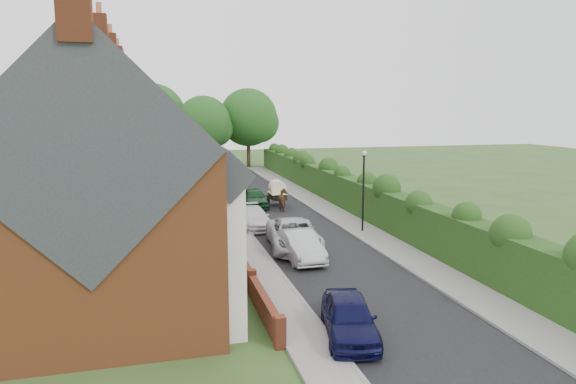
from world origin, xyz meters
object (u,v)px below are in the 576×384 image
at_px(car_beige, 220,181).
at_px(horse_cart, 277,191).
at_px(car_silver_b, 294,235).
at_px(car_silver_a, 300,246).
at_px(lamppost, 364,181).
at_px(car_white, 253,218).
at_px(horse, 284,200).
at_px(car_grey, 225,173).
at_px(car_navy, 349,317).
at_px(car_red, 229,191).
at_px(car_green, 255,198).

bearing_deg(car_beige, horse_cart, -69.66).
bearing_deg(car_silver_b, car_silver_a, -89.85).
height_order(lamppost, car_white, lamppost).
height_order(lamppost, horse, lamppost).
relative_size(car_white, car_grey, 0.84).
relative_size(car_silver_b, car_white, 1.26).
relative_size(car_navy, car_beige, 0.86).
xyz_separation_m(car_navy, horse, (3.15, 21.76, 0.09)).
relative_size(car_navy, car_grey, 0.76).
xyz_separation_m(car_white, car_red, (0.00, 11.20, 0.00)).
distance_m(lamppost, car_silver_a, 7.55).
xyz_separation_m(car_beige, horse, (3.28, -12.54, 0.13)).
xyz_separation_m(lamppost, car_red, (-6.40, 14.20, -2.63)).
bearing_deg(car_red, car_white, -90.15).
bearing_deg(car_grey, car_green, -98.89).
relative_size(lamppost, car_white, 1.12).
distance_m(car_grey, horse, 17.57).
bearing_deg(horse, lamppost, 117.35).
bearing_deg(lamppost, car_navy, -114.44).
distance_m(car_navy, car_red, 28.00).
relative_size(car_green, horse_cart, 1.52).
xyz_separation_m(car_beige, car_grey, (1.10, 4.90, 0.12)).
height_order(car_navy, car_beige, car_navy).
bearing_deg(horse, car_green, -40.07).
bearing_deg(horse_cart, car_red, 128.20).
height_order(car_green, car_beige, car_green).
bearing_deg(horse, horse_cart, -84.05).
relative_size(car_beige, car_grey, 0.89).
xyz_separation_m(car_red, car_grey, (1.10, 11.20, 0.13)).
height_order(car_beige, horse, horse).
bearing_deg(lamppost, car_red, 114.26).
bearing_deg(car_navy, car_silver_b, 97.22).
distance_m(lamppost, car_navy, 15.38).
distance_m(car_silver_a, car_beige, 25.12).
bearing_deg(car_red, car_green, -72.08).
bearing_deg(horse, car_silver_a, 85.64).
xyz_separation_m(car_white, horse_cart, (3.28, 7.03, 0.52)).
height_order(car_navy, car_silver_b, car_silver_b).
distance_m(car_silver_b, car_grey, 28.00).
height_order(car_white, car_red, car_red).
distance_m(car_silver_a, car_green, 14.52).
relative_size(lamppost, car_navy, 1.22).
relative_size(car_navy, car_red, 1.04).
xyz_separation_m(car_silver_b, car_red, (-1.22, 16.80, -0.13)).
relative_size(car_silver_a, car_green, 1.02).
relative_size(lamppost, car_red, 1.27).
bearing_deg(car_grey, car_red, -105.61).
xyz_separation_m(lamppost, car_green, (-5.00, 9.91, -2.55)).
distance_m(car_red, car_beige, 6.30).
distance_m(car_red, car_grey, 11.25).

